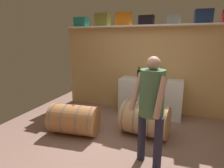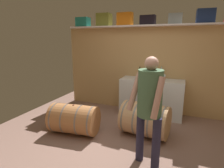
% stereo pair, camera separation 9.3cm
% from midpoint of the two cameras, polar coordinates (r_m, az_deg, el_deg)
% --- Properties ---
extents(ground_plane, '(5.61, 7.46, 0.02)m').
position_cam_midpoint_polar(ground_plane, '(3.66, 4.75, -16.37)').
color(ground_plane, '#8C6A5D').
extents(back_wall_panel, '(4.41, 0.10, 2.11)m').
position_cam_midpoint_polar(back_wall_panel, '(4.80, 10.04, 4.21)').
color(back_wall_panel, tan).
rests_on(back_wall_panel, ground).
extents(high_shelf_board, '(4.06, 0.40, 0.03)m').
position_cam_midpoint_polar(high_shelf_board, '(4.61, 10.26, 17.23)').
color(high_shelf_board, white).
rests_on(high_shelf_board, back_wall_panel).
extents(toolcase_teal, '(0.34, 0.24, 0.24)m').
position_cam_midpoint_polar(toolcase_teal, '(5.21, -10.00, 18.27)').
color(toolcase_teal, '#218477').
rests_on(toolcase_teal, high_shelf_board).
extents(toolcase_olive, '(0.35, 0.31, 0.31)m').
position_cam_midpoint_polar(toolcase_olive, '(4.95, -3.47, 19.11)').
color(toolcase_olive, olive).
rests_on(toolcase_olive, high_shelf_board).
extents(toolcase_orange, '(0.38, 0.22, 0.30)m').
position_cam_midpoint_polar(toolcase_orange, '(4.76, 2.99, 19.32)').
color(toolcase_orange, orange).
rests_on(toolcase_orange, high_shelf_board).
extents(toolcase_black, '(0.36, 0.21, 0.22)m').
position_cam_midpoint_polar(toolcase_black, '(4.62, 9.96, 18.79)').
color(toolcase_black, black).
rests_on(toolcase_black, high_shelf_board).
extents(toolcase_grey, '(0.30, 0.27, 0.23)m').
position_cam_midpoint_polar(toolcase_grey, '(4.55, 17.90, 18.49)').
color(toolcase_grey, gray).
rests_on(toolcase_grey, high_shelf_board).
extents(toolcase_navy, '(0.36, 0.27, 0.29)m').
position_cam_midpoint_polar(toolcase_navy, '(4.57, 25.83, 18.22)').
color(toolcase_navy, navy).
rests_on(toolcase_navy, high_shelf_board).
extents(work_cabinet, '(1.47, 0.53, 0.90)m').
position_cam_midpoint_polar(work_cabinet, '(4.60, 11.08, -4.02)').
color(work_cabinet, white).
rests_on(work_cabinet, ground).
extents(wine_bottle_dark, '(0.08, 0.08, 0.30)m').
position_cam_midpoint_polar(wine_bottle_dark, '(4.45, 7.63, 3.15)').
color(wine_bottle_dark, black).
rests_on(wine_bottle_dark, work_cabinet).
extents(wine_bottle_clear, '(0.07, 0.07, 0.30)m').
position_cam_midpoint_polar(wine_bottle_clear, '(4.62, 13.92, 3.40)').
color(wine_bottle_clear, '#AEC1B6').
rests_on(wine_bottle_clear, work_cabinet).
extents(wine_glass, '(0.08, 0.08, 0.14)m').
position_cam_midpoint_polar(wine_glass, '(4.51, 14.84, 2.55)').
color(wine_glass, white).
rests_on(wine_glass, work_cabinet).
extents(wine_barrel_near, '(0.94, 0.74, 0.65)m').
position_cam_midpoint_polar(wine_barrel_near, '(3.67, 9.50, -10.63)').
color(wine_barrel_near, tan).
rests_on(wine_barrel_near, ground).
extents(wine_barrel_far, '(0.97, 0.66, 0.59)m').
position_cam_midpoint_polar(wine_barrel_far, '(3.77, -12.32, -10.60)').
color(wine_barrel_far, '#B27242').
rests_on(wine_barrel_far, ground).
extents(tasting_cup, '(0.07, 0.07, 0.04)m').
position_cam_midpoint_polar(tasting_cup, '(3.55, 10.06, -5.60)').
color(tasting_cup, red).
rests_on(tasting_cup, wine_barrel_near).
extents(winemaker_pouring, '(0.53, 0.46, 1.60)m').
position_cam_midpoint_polar(winemaker_pouring, '(2.61, 11.00, -5.24)').
color(winemaker_pouring, '#28263F').
rests_on(winemaker_pouring, ground).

